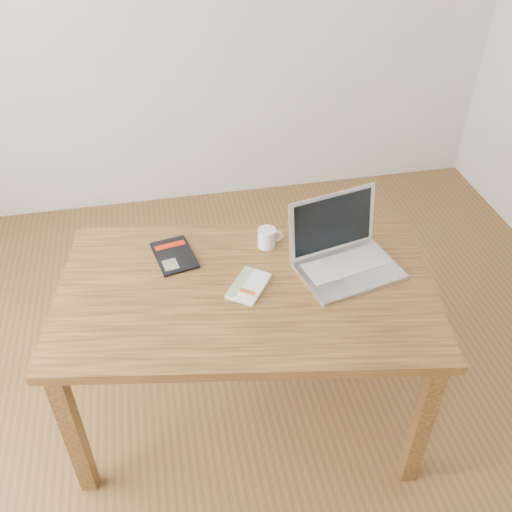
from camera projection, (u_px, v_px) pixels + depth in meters
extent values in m
plane|color=brown|center=(244.00, 440.00, 2.50)|extent=(4.00, 4.00, 0.00)
cube|color=brown|center=(246.00, 292.00, 2.17)|extent=(1.54, 1.04, 0.04)
cube|color=brown|center=(74.00, 433.00, 2.12)|extent=(0.07, 0.07, 0.71)
cube|color=brown|center=(422.00, 424.00, 2.15)|extent=(0.07, 0.07, 0.71)
cube|color=brown|center=(106.00, 304.00, 2.65)|extent=(0.07, 0.07, 0.71)
cube|color=brown|center=(384.00, 298.00, 2.69)|extent=(0.07, 0.07, 0.71)
cube|color=beige|center=(249.00, 286.00, 2.15)|extent=(0.20, 0.22, 0.01)
cube|color=white|center=(249.00, 286.00, 2.15)|extent=(0.20, 0.21, 0.02)
cube|color=#83A270|center=(240.00, 281.00, 2.16)|extent=(0.13, 0.17, 0.00)
cube|color=#CD4A0E|center=(248.00, 292.00, 2.11)|extent=(0.06, 0.05, 0.00)
cube|color=black|center=(174.00, 255.00, 2.30)|extent=(0.19, 0.25, 0.01)
cube|color=#B3200C|center=(170.00, 245.00, 2.34)|extent=(0.13, 0.05, 0.00)
cube|color=gray|center=(171.00, 264.00, 2.24)|extent=(0.07, 0.08, 0.00)
cube|color=silver|center=(349.00, 271.00, 2.22)|extent=(0.43, 0.34, 0.02)
cube|color=#B8B7BB|center=(345.00, 264.00, 2.23)|extent=(0.35, 0.21, 0.00)
cube|color=#BCBCC1|center=(360.00, 281.00, 2.16)|extent=(0.12, 0.08, 0.00)
cube|color=silver|center=(332.00, 222.00, 2.24)|extent=(0.38, 0.13, 0.25)
cube|color=black|center=(333.00, 223.00, 2.24)|extent=(0.34, 0.11, 0.22)
cylinder|color=white|center=(267.00, 238.00, 2.33)|extent=(0.07, 0.07, 0.08)
cylinder|color=black|center=(267.00, 231.00, 2.31)|extent=(0.06, 0.06, 0.01)
torus|color=white|center=(277.00, 236.00, 2.34)|extent=(0.06, 0.02, 0.06)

